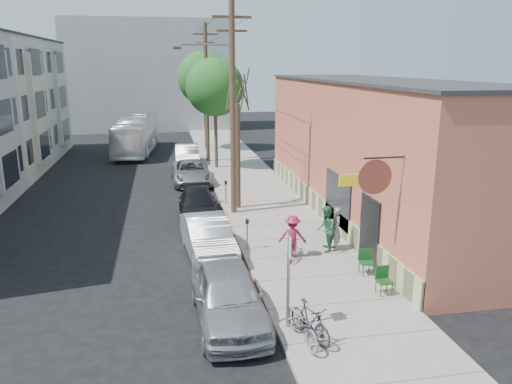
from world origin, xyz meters
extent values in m
plane|color=black|center=(0.00, 0.00, 0.00)|extent=(120.00, 120.00, 0.00)
cube|color=gray|center=(4.25, 11.00, 0.07)|extent=(4.50, 58.00, 0.15)
cube|color=#BB5F45|center=(9.00, 5.00, 3.25)|extent=(5.00, 20.00, 6.50)
cube|color=#2B2B2D|center=(9.00, 5.00, 6.55)|extent=(5.20, 20.20, 0.12)
cube|color=#C5C77C|center=(6.48, 5.00, 0.55)|extent=(0.10, 20.00, 1.10)
cube|color=black|center=(6.47, -1.00, 1.30)|extent=(0.10, 1.60, 2.60)
cube|color=black|center=(6.47, 2.50, 1.60)|extent=(0.08, 3.00, 2.20)
cylinder|color=brown|center=(5.55, -3.20, 3.90)|extent=(1.10, 0.06, 1.10)
cube|color=#E9F61D|center=(6.00, -0.20, 3.10)|extent=(1.00, 0.08, 0.45)
cube|color=beige|center=(-9.25, 18.00, 4.50)|extent=(1.10, 3.20, 7.00)
cube|color=#A9B599|center=(-12.00, 26.00, 4.50)|extent=(6.00, 8.00, 9.00)
cube|color=#A9B599|center=(-9.25, 26.00, 4.50)|extent=(1.10, 3.20, 7.00)
cube|color=#A7A5A1|center=(-2.00, 42.00, 6.00)|extent=(18.00, 8.00, 12.00)
cube|color=slate|center=(2.35, -5.09, 1.55)|extent=(0.07, 0.07, 2.80)
cube|color=silver|center=(2.35, -5.09, 2.55)|extent=(0.02, 0.45, 0.60)
cylinder|color=slate|center=(2.25, 1.08, 0.70)|extent=(0.06, 0.06, 1.10)
cylinder|color=black|center=(2.25, 1.08, 1.30)|extent=(0.14, 0.14, 0.18)
cylinder|color=slate|center=(2.25, 7.77, 0.70)|extent=(0.06, 0.06, 1.10)
cylinder|color=black|center=(2.25, 7.77, 1.30)|extent=(0.14, 0.14, 0.18)
cylinder|color=#503A28|center=(2.45, 6.24, 5.15)|extent=(0.28, 0.28, 10.00)
cube|color=#503A28|center=(2.45, 6.24, 9.35)|extent=(1.80, 0.12, 0.12)
cube|color=#503A28|center=(2.45, 6.24, 8.75)|extent=(1.40, 0.10, 0.10)
cylinder|color=slate|center=(-0.05, 6.24, 8.05)|extent=(0.35, 0.24, 0.24)
cylinder|color=#503A28|center=(2.45, 20.11, 5.15)|extent=(0.28, 0.28, 10.00)
cube|color=#503A28|center=(2.45, 20.11, 9.35)|extent=(1.80, 0.12, 0.12)
cube|color=#503A28|center=(2.45, 20.11, 8.75)|extent=(1.40, 0.10, 0.10)
cylinder|color=#44392C|center=(2.80, 7.03, 2.78)|extent=(0.24, 0.24, 5.26)
cylinder|color=#44392C|center=(2.80, 17.43, 2.79)|extent=(0.24, 0.24, 5.27)
sphere|color=#246222|center=(2.80, 17.43, 5.75)|extent=(3.99, 3.99, 3.99)
cylinder|color=#44392C|center=(2.80, 25.72, 2.96)|extent=(0.24, 0.24, 5.62)
sphere|color=#246222|center=(2.80, 25.72, 6.12)|extent=(4.52, 4.52, 4.52)
imported|color=gray|center=(5.69, 0.45, 1.00)|extent=(0.41, 0.62, 1.71)
imported|color=#2C6F42|center=(5.25, 0.33, 1.06)|extent=(0.89, 1.03, 1.81)
imported|color=maroon|center=(3.80, -0.04, 0.97)|extent=(1.19, 0.90, 1.64)
imported|color=black|center=(3.80, -0.04, 0.60)|extent=(1.15, 1.82, 0.90)
imported|color=black|center=(2.78, -5.81, 0.67)|extent=(1.06, 1.78, 1.03)
imported|color=slate|center=(2.56, -5.88, 0.65)|extent=(0.93, 1.97, 1.00)
imported|color=#9D9FA5|center=(0.80, -4.21, 0.82)|extent=(2.05, 4.86, 1.64)
imported|color=#B8BDC1|center=(0.69, 1.03, 0.77)|extent=(2.02, 4.77, 1.53)
imported|color=black|center=(0.67, 6.10, 0.65)|extent=(1.91, 4.53, 1.30)
imported|color=gray|center=(0.80, 13.45, 0.71)|extent=(2.44, 5.13, 1.41)
imported|color=gray|center=(0.80, 18.88, 0.78)|extent=(1.74, 4.78, 1.57)
imported|color=white|center=(-3.05, 25.54, 1.49)|extent=(3.56, 10.86, 2.97)
camera|label=1|loc=(-0.83, -17.31, 7.30)|focal=35.00mm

